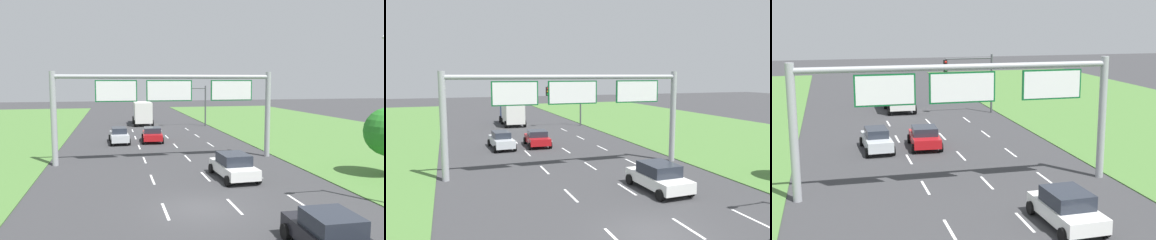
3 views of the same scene
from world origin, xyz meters
TOP-DOWN VIEW (x-y plane):
  - ground_plane at (0.00, 0.00)m, footprint 200.00×200.00m
  - lane_dashes_inner_left at (-1.75, 6.00)m, footprint 0.14×50.40m
  - lane_dashes_inner_right at (1.75, 6.00)m, footprint 0.14×50.40m
  - lane_dashes_slip at (5.25, 6.00)m, footprint 0.14×50.40m
  - car_near_red at (3.43, 5.23)m, footprint 2.36×4.49m
  - car_mid_lane at (-0.19, 20.94)m, footprint 2.34×4.22m
  - car_far_ahead at (-3.57, 20.86)m, footprint 2.15×4.51m
  - box_truck at (0.01, 36.60)m, footprint 2.75×7.20m
  - sign_gantry at (0.22, 11.44)m, footprint 17.24×0.44m
  - traffic_light_mast at (6.53, 32.88)m, footprint 4.76×0.49m

SIDE VIEW (x-z plane):
  - ground_plane at x=0.00m, z-range 0.00..0.00m
  - lane_dashes_inner_left at x=-1.75m, z-range 0.00..0.01m
  - lane_dashes_inner_right at x=1.75m, z-range 0.00..0.01m
  - lane_dashes_slip at x=5.25m, z-range 0.00..0.01m
  - car_mid_lane at x=-0.19m, z-range 0.02..1.52m
  - car_far_ahead at x=-3.57m, z-range 0.01..1.58m
  - car_near_red at x=3.43m, z-range 0.02..1.64m
  - box_truck at x=0.01m, z-range 0.11..3.38m
  - traffic_light_mast at x=6.53m, z-range 1.07..6.67m
  - sign_gantry at x=0.22m, z-range 1.47..8.47m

